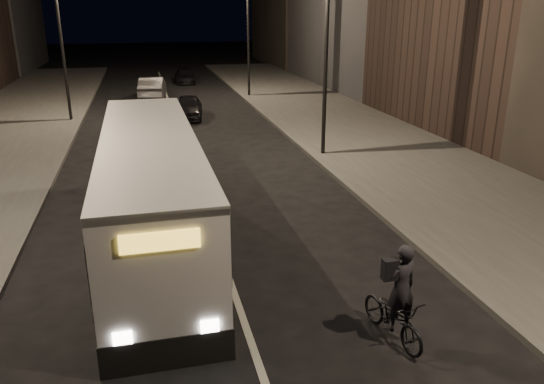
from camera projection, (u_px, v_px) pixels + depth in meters
ground at (249, 335)px, 10.31m from camera, size 180.00×180.00×0.00m
sidewalk_right at (367, 140)px, 25.01m from camera, size 7.00×70.00×0.16m
streetlight_right_mid at (320, 25)px, 20.72m from camera, size 1.20×0.44×8.12m
streetlight_right_far at (244, 17)px, 35.39m from camera, size 1.20×0.44×8.12m
streetlight_left_far at (64, 20)px, 27.52m from camera, size 1.20×0.44×8.12m
city_bus at (152, 185)px, 13.85m from camera, size 2.70×11.13×2.99m
cyclist_on_bicycle at (395, 308)px, 9.95m from camera, size 0.95×1.88×2.07m
car_near at (188, 107)px, 30.06m from camera, size 1.96×3.94×1.29m
car_mid at (152, 88)px, 36.41m from camera, size 2.08×4.71×1.51m
car_far at (185, 76)px, 44.07m from camera, size 1.62×3.89×1.12m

